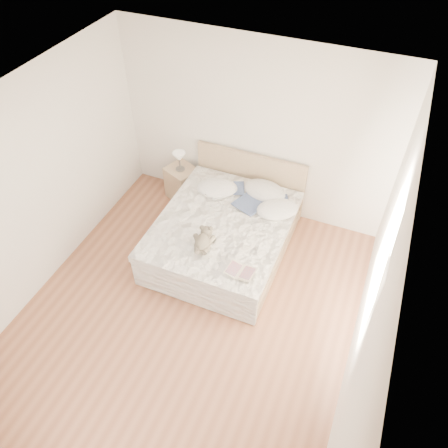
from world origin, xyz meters
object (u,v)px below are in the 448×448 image
(photo_book, at_px, (213,194))
(bed, at_px, (225,233))
(childrens_book, at_px, (240,272))
(teddy_bear, at_px, (203,246))
(nightstand, at_px, (182,183))
(table_lamp, at_px, (179,158))

(photo_book, bearing_deg, bed, -70.16)
(childrens_book, bearing_deg, teddy_bear, 167.59)
(nightstand, xyz_separation_m, photo_book, (0.73, -0.42, 0.35))
(photo_book, bearing_deg, childrens_book, -76.46)
(table_lamp, height_order, photo_book, table_lamp)
(bed, distance_m, table_lamp, 1.41)
(bed, distance_m, teddy_bear, 0.72)
(childrens_book, bearing_deg, bed, 128.99)
(table_lamp, xyz_separation_m, photo_book, (0.74, -0.41, -0.15))
(nightstand, height_order, teddy_bear, teddy_bear)
(table_lamp, height_order, childrens_book, table_lamp)
(table_lamp, bearing_deg, bed, -35.86)
(table_lamp, bearing_deg, nightstand, 41.82)
(childrens_book, height_order, teddy_bear, teddy_bear)
(bed, bearing_deg, photo_book, 132.51)
(photo_book, relative_size, teddy_bear, 0.81)
(nightstand, bearing_deg, teddy_bear, -54.41)
(nightstand, relative_size, childrens_book, 1.57)
(photo_book, distance_m, teddy_bear, 1.04)
(photo_book, bearing_deg, nightstand, 127.20)
(nightstand, relative_size, table_lamp, 1.82)
(table_lamp, xyz_separation_m, childrens_book, (1.62, -1.61, -0.15))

